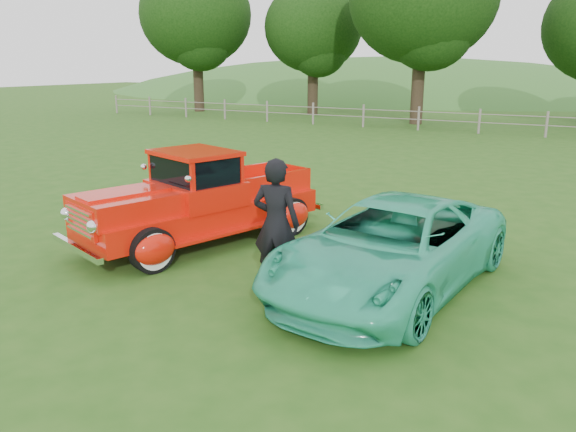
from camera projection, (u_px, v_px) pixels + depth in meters
The scene contains 8 objects.
ground at pixel (206, 284), 8.77m from camera, with size 140.00×140.00×0.00m, color #245015.
distant_hills at pixel (502, 136), 62.16m from camera, with size 116.00×60.00×18.00m.
fence_line at pixel (479, 121), 27.22m from camera, with size 48.00×0.12×1.20m.
tree_far_west at pixel (196, 15), 38.32m from camera, with size 7.60×7.60×9.93m.
tree_mid_west at pixel (313, 28), 36.55m from camera, with size 6.40×6.40×8.46m.
red_pickup at pixel (200, 202), 10.65m from camera, with size 3.33×5.28×1.78m.
teal_sedan at pixel (391, 247), 8.41m from camera, with size 2.24×4.87×1.35m, color #2DB58B.
man at pixel (276, 224), 8.43m from camera, with size 0.73×0.48×2.01m, color black.
Camera 1 is at (5.05, -6.56, 3.34)m, focal length 35.00 mm.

